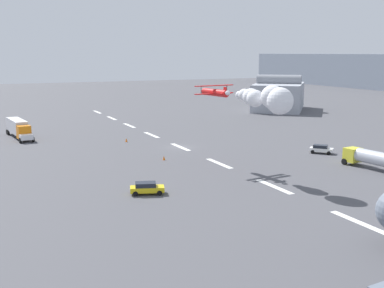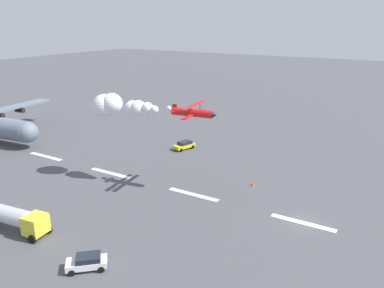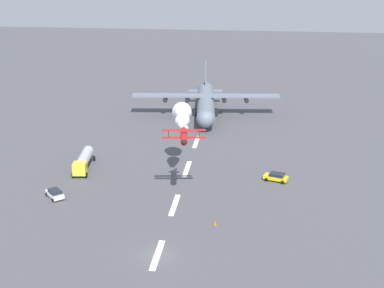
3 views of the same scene
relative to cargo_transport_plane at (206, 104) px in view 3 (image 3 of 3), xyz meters
The scene contains 11 objects.
ground_plane 65.85m from the cargo_transport_plane, behind, with size 440.00×440.00×0.00m, color #4C4C51.
runway_stripe_4 65.85m from the cargo_transport_plane, behind, with size 8.00×0.90×0.01m, color white.
runway_stripe_5 50.15m from the cargo_transport_plane, behind, with size 8.00×0.90×0.01m, color white.
runway_stripe_6 34.49m from the cargo_transport_plane, behind, with size 8.00×0.90×0.01m, color white.
runway_stripe_7 18.91m from the cargo_transport_plane, behind, with size 8.00×0.90×0.01m, color white.
cargo_transport_plane is the anchor object (origin of this frame).
stunt_biplane_red 38.70m from the cargo_transport_plane, behind, with size 19.61×7.59×3.83m.
fuel_tanker_truck 41.66m from the cargo_transport_plane, 151.89° to the left, with size 10.05×3.80×2.90m.
followme_car_yellow 41.54m from the cargo_transport_plane, 156.62° to the right, with size 3.02×4.62×1.52m.
airport_staff_sedan 53.91m from the cargo_transport_plane, 157.57° to the left, with size 4.17×4.03×1.52m.
traffic_cone_far 56.68m from the cargo_transport_plane, behind, with size 0.44×0.44×0.75m, color orange.
Camera 3 is at (-65.01, -12.65, 39.55)m, focal length 51.72 mm.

